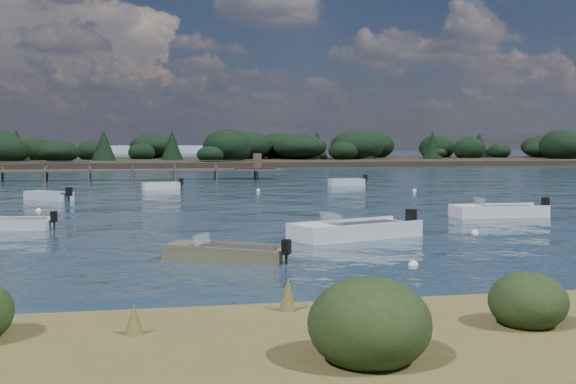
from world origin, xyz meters
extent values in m
plane|color=#162735|center=(0.00, 60.00, 0.00)|extent=(400.00, 400.00, 0.00)
cube|color=black|center=(0.00, -12.20, 0.00)|extent=(160.00, 0.60, 0.30)
cube|color=silver|center=(0.99, 1.00, 0.11)|extent=(5.87, 3.82, 0.80)
cube|color=silver|center=(-0.97, 0.29, 0.58)|extent=(1.88, 2.20, 0.16)
cube|color=#252528|center=(1.40, 1.15, 0.49)|extent=(4.08, 2.83, 0.14)
cube|color=silver|center=(1.32, 0.10, 0.58)|extent=(5.21, 2.01, 0.16)
cube|color=silver|center=(0.66, 1.91, 0.58)|extent=(5.21, 2.01, 0.16)
cube|color=black|center=(3.81, 2.03, 0.72)|extent=(0.43, 0.48, 0.63)
cylinder|color=black|center=(3.81, 2.03, 0.17)|extent=(0.15, 0.15, 0.63)
cube|color=silver|center=(-0.15, 0.59, 0.86)|extent=(0.68, 1.46, 0.48)
cube|color=#B0B5B7|center=(10.22, 35.26, 0.11)|extent=(3.19, 1.36, 0.74)
cube|color=#B0B5B7|center=(9.02, 35.22, 0.54)|extent=(0.79, 1.16, 0.15)
cube|color=#252528|center=(10.47, 35.27, 0.45)|extent=(2.17, 1.08, 0.13)
cube|color=#B0B5B7|center=(10.24, 34.69, 0.54)|extent=(3.15, 0.23, 0.15)
cube|color=#B0B5B7|center=(10.20, 35.83, 0.54)|extent=(3.15, 0.23, 0.15)
cube|color=black|center=(12.02, 35.32, 0.66)|extent=(0.31, 0.37, 0.58)
cylinder|color=black|center=(12.02, 35.32, 0.16)|extent=(0.11, 0.11, 0.58)
cube|color=silver|center=(10.79, 7.58, 0.11)|extent=(4.91, 1.92, 0.76)
cube|color=silver|center=(8.94, 7.61, 0.55)|extent=(1.20, 1.68, 0.15)
cube|color=#252528|center=(11.18, 7.57, 0.47)|extent=(3.35, 1.53, 0.13)
cube|color=silver|center=(10.78, 6.72, 0.55)|extent=(4.89, 0.21, 0.15)
cube|color=silver|center=(10.81, 8.44, 0.55)|extent=(4.89, 0.21, 0.15)
cube|color=black|center=(13.47, 7.53, 0.68)|extent=(0.31, 0.37, 0.60)
cylinder|color=black|center=(13.47, 7.53, 0.16)|extent=(0.11, 0.11, 0.60)
cube|color=silver|center=(9.72, 7.60, 0.81)|extent=(0.19, 1.33, 0.45)
cube|color=#B0B5B7|center=(-13.67, 6.78, 0.09)|extent=(3.92, 2.02, 0.62)
cube|color=#252528|center=(-13.38, 6.73, 0.38)|extent=(2.70, 1.54, 0.11)
cube|color=#B0B5B7|center=(-13.78, 6.13, 0.45)|extent=(3.71, 0.71, 0.12)
cube|color=#B0B5B7|center=(-13.57, 7.43, 0.45)|extent=(3.71, 0.71, 0.12)
cube|color=black|center=(-11.64, 6.45, 0.56)|extent=(0.30, 0.34, 0.49)
cylinder|color=black|center=(-11.64, 6.45, 0.13)|extent=(0.10, 0.10, 0.49)
cube|color=silver|center=(-6.34, 32.96, 0.10)|extent=(3.14, 1.76, 0.69)
cube|color=silver|center=(-7.44, 32.74, 0.50)|extent=(0.91, 1.19, 0.14)
cube|color=#252528|center=(-6.10, 33.01, 0.42)|extent=(2.16, 1.33, 0.12)
cube|color=silver|center=(-6.23, 32.44, 0.50)|extent=(2.92, 0.71, 0.14)
cube|color=silver|center=(-6.44, 33.49, 0.50)|extent=(2.92, 0.71, 0.14)
cube|color=black|center=(-4.67, 33.31, 0.62)|extent=(0.34, 0.38, 0.54)
cylinder|color=black|center=(-4.67, 33.31, 0.15)|extent=(0.12, 0.12, 0.54)
cube|color=#B0B5B7|center=(-14.00, 23.11, 0.11)|extent=(3.44, 3.24, 0.74)
cube|color=#B0B5B7|center=(-14.97, 23.95, 0.54)|extent=(1.42, 1.46, 0.15)
cube|color=#252528|center=(-13.80, 22.93, 0.45)|extent=(2.45, 2.33, 0.13)
cube|color=#B0B5B7|center=(-14.41, 22.64, 0.54)|extent=(2.63, 2.30, 0.15)
cube|color=#B0B5B7|center=(-13.60, 23.58, 0.54)|extent=(2.63, 2.30, 0.15)
cube|color=black|center=(-12.55, 21.86, 0.66)|extent=(0.46, 0.46, 0.58)
cylinder|color=black|center=(-12.55, 21.86, 0.16)|extent=(0.15, 0.15, 0.58)
cube|color=#736C4C|center=(-4.90, -3.54, 0.09)|extent=(4.21, 3.39, 0.61)
cube|color=#736C4C|center=(-6.20, -2.73, 0.45)|extent=(1.53, 1.65, 0.12)
cube|color=#252528|center=(-4.63, -3.71, 0.38)|extent=(2.96, 2.46, 0.11)
cube|color=#736C4C|center=(-5.26, -4.13, 0.45)|extent=(3.48, 2.21, 0.12)
cube|color=#736C4C|center=(-4.53, -2.95, 0.45)|extent=(3.48, 2.21, 0.12)
cube|color=black|center=(-3.02, -4.70, 0.55)|extent=(0.37, 0.38, 0.48)
cylinder|color=black|center=(-3.02, -4.70, 0.13)|extent=(0.12, 0.12, 0.48)
cube|color=silver|center=(-5.65, -3.07, 0.66)|extent=(0.68, 0.98, 0.37)
sphere|color=white|center=(0.93, -5.78, 0.00)|extent=(0.32, 0.32, 0.32)
sphere|color=white|center=(6.50, 1.40, 0.00)|extent=(0.32, 0.32, 0.32)
sphere|color=white|center=(-12.37, 9.62, 0.00)|extent=(0.32, 0.32, 0.32)
sphere|color=white|center=(1.32, 29.86, 0.00)|extent=(0.32, 0.32, 0.32)
sphere|color=white|center=(-13.59, 15.52, 0.00)|extent=(0.32, 0.32, 0.32)
sphere|color=white|center=(13.71, 27.44, 0.00)|extent=(0.32, 0.32, 0.32)
cube|color=#4B3F37|center=(4.00, 48.00, 1.00)|extent=(5.00, 3.20, 0.18)
cube|color=#4B3F37|center=(4.00, 48.00, 1.90)|extent=(0.80, 0.80, 1.60)
cylinder|color=#4B3F37|center=(-21.73, 48.85, 0.40)|extent=(0.20, 0.20, 2.20)
cylinder|color=#4B3F37|center=(-17.47, 47.15, 0.40)|extent=(0.20, 0.20, 2.20)
cylinder|color=#4B3F37|center=(-17.47, 48.85, 0.40)|extent=(0.20, 0.20, 2.20)
cylinder|color=#4B3F37|center=(-13.20, 47.15, 0.40)|extent=(0.20, 0.20, 2.20)
cylinder|color=#4B3F37|center=(-13.20, 48.85, 0.40)|extent=(0.20, 0.20, 2.20)
cylinder|color=#4B3F37|center=(-8.93, 47.15, 0.40)|extent=(0.20, 0.20, 2.20)
cylinder|color=#4B3F37|center=(-8.93, 48.85, 0.40)|extent=(0.20, 0.20, 2.20)
cylinder|color=#4B3F37|center=(-4.67, 47.15, 0.40)|extent=(0.20, 0.20, 2.20)
cylinder|color=#4B3F37|center=(-4.67, 48.85, 0.40)|extent=(0.20, 0.20, 2.20)
cylinder|color=#4B3F37|center=(-0.40, 47.15, 0.40)|extent=(0.20, 0.20, 2.20)
cylinder|color=#4B3F37|center=(-0.40, 48.85, 0.40)|extent=(0.20, 0.20, 2.20)
cylinder|color=#4B3F37|center=(3.87, 47.15, 0.40)|extent=(0.20, 0.20, 2.20)
cylinder|color=#4B3F37|center=(3.87, 48.85, 0.40)|extent=(0.20, 0.20, 2.20)
cube|color=black|center=(25.00, 100.00, 0.00)|extent=(190.00, 40.00, 1.60)
ellipsoid|color=black|center=(25.00, 100.00, 2.80)|extent=(180.50, 36.00, 4.40)
camera|label=1|loc=(-7.43, -27.56, 3.99)|focal=45.00mm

